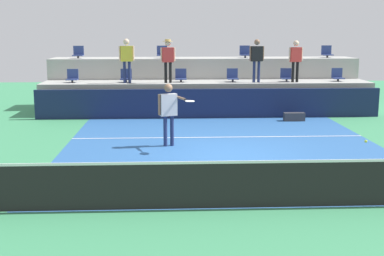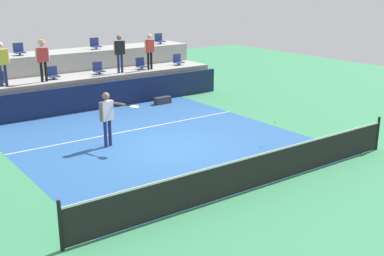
{
  "view_description": "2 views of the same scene",
  "coord_description": "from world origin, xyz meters",
  "px_view_note": "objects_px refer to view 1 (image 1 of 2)",
  "views": [
    {
      "loc": [
        -1.56,
        -12.9,
        3.25
      ],
      "look_at": [
        -0.98,
        -0.75,
        0.91
      ],
      "focal_mm": 47.46,
      "sensor_mm": 36.0,
      "label": 1
    },
    {
      "loc": [
        -8.15,
        -12.41,
        5.05
      ],
      "look_at": [
        -0.34,
        -1.67,
        1.12
      ],
      "focal_mm": 45.59,
      "sensor_mm": 36.0,
      "label": 2
    }
  ],
  "objects_px": {
    "stadium_chair_lower_mid_right": "(233,76)",
    "stadium_chair_lower_left": "(126,77)",
    "stadium_chair_upper_right": "(245,53)",
    "stadium_chair_upper_far_right": "(327,53)",
    "tennis_ball": "(366,141)",
    "stadium_chair_lower_far_left": "(72,77)",
    "stadium_chair_upper_left": "(162,53)",
    "tennis_player": "(169,108)",
    "equipment_bag": "(294,117)",
    "spectator_in_grey": "(296,57)",
    "stadium_chair_lower_mid_left": "(181,76)",
    "stadium_chair_lower_right": "(286,76)",
    "spectator_leaning_on_rail": "(127,56)",
    "spectator_in_white": "(257,57)",
    "stadium_chair_upper_far_left": "(78,53)",
    "spectator_with_hat": "(168,56)",
    "stadium_chair_lower_far_right": "(338,76)"
  },
  "relations": [
    {
      "from": "stadium_chair_lower_far_left",
      "to": "spectator_in_white",
      "type": "relative_size",
      "value": 0.31
    },
    {
      "from": "stadium_chair_upper_left",
      "to": "equipment_bag",
      "type": "relative_size",
      "value": 0.68
    },
    {
      "from": "stadium_chair_lower_mid_right",
      "to": "stadium_chair_upper_right",
      "type": "relative_size",
      "value": 1.0
    },
    {
      "from": "stadium_chair_upper_far_left",
      "to": "equipment_bag",
      "type": "height_order",
      "value": "stadium_chair_upper_far_left"
    },
    {
      "from": "stadium_chair_lower_far_left",
      "to": "stadium_chair_upper_left",
      "type": "distance_m",
      "value": 4.03
    },
    {
      "from": "stadium_chair_lower_mid_left",
      "to": "tennis_player",
      "type": "xyz_separation_m",
      "value": [
        -0.49,
        -5.97,
        -0.36
      ]
    },
    {
      "from": "stadium_chair_upper_far_left",
      "to": "tennis_player",
      "type": "bearing_deg",
      "value": -63.85
    },
    {
      "from": "stadium_chair_lower_left",
      "to": "stadium_chair_lower_mid_left",
      "type": "height_order",
      "value": "same"
    },
    {
      "from": "stadium_chair_lower_left",
      "to": "stadium_chair_lower_mid_right",
      "type": "xyz_separation_m",
      "value": [
        4.23,
        0.0,
        0.0
      ]
    },
    {
      "from": "stadium_chair_lower_mid_left",
      "to": "spectator_leaning_on_rail",
      "type": "xyz_separation_m",
      "value": [
        -2.1,
        -0.38,
        0.81
      ]
    },
    {
      "from": "tennis_ball",
      "to": "stadium_chair_lower_mid_right",
      "type": "bearing_deg",
      "value": 102.6
    },
    {
      "from": "stadium_chair_upper_far_right",
      "to": "spectator_leaning_on_rail",
      "type": "height_order",
      "value": "spectator_leaning_on_rail"
    },
    {
      "from": "stadium_chair_upper_left",
      "to": "spectator_with_hat",
      "type": "height_order",
      "value": "spectator_with_hat"
    },
    {
      "from": "stadium_chair_upper_far_right",
      "to": "spectator_in_grey",
      "type": "bearing_deg",
      "value": -131.31
    },
    {
      "from": "spectator_leaning_on_rail",
      "to": "stadium_chair_lower_mid_right",
      "type": "bearing_deg",
      "value": 5.28
    },
    {
      "from": "stadium_chair_lower_far_right",
      "to": "spectator_in_white",
      "type": "bearing_deg",
      "value": -173.5
    },
    {
      "from": "stadium_chair_upper_far_right",
      "to": "tennis_ball",
      "type": "height_order",
      "value": "stadium_chair_upper_far_right"
    },
    {
      "from": "stadium_chair_lower_mid_right",
      "to": "stadium_chair_lower_left",
      "type": "bearing_deg",
      "value": 180.0
    },
    {
      "from": "stadium_chair_lower_left",
      "to": "stadium_chair_upper_right",
      "type": "height_order",
      "value": "stadium_chair_upper_right"
    },
    {
      "from": "spectator_leaning_on_rail",
      "to": "spectator_with_hat",
      "type": "distance_m",
      "value": 1.59
    },
    {
      "from": "stadium_chair_lower_mid_left",
      "to": "stadium_chair_upper_far_right",
      "type": "distance_m",
      "value": 6.7
    },
    {
      "from": "stadium_chair_lower_far_right",
      "to": "stadium_chair_upper_right",
      "type": "relative_size",
      "value": 1.0
    },
    {
      "from": "stadium_chair_upper_far_left",
      "to": "stadium_chair_upper_far_right",
      "type": "height_order",
      "value": "same"
    },
    {
      "from": "stadium_chair_lower_left",
      "to": "stadium_chair_upper_right",
      "type": "relative_size",
      "value": 1.0
    },
    {
      "from": "stadium_chair_upper_right",
      "to": "tennis_player",
      "type": "height_order",
      "value": "stadium_chair_upper_right"
    },
    {
      "from": "stadium_chair_lower_far_right",
      "to": "spectator_with_hat",
      "type": "height_order",
      "value": "spectator_with_hat"
    },
    {
      "from": "tennis_ball",
      "to": "spectator_in_white",
      "type": "bearing_deg",
      "value": 97.37
    },
    {
      "from": "stadium_chair_lower_left",
      "to": "stadium_chair_upper_left",
      "type": "xyz_separation_m",
      "value": [
        1.41,
        1.8,
        0.85
      ]
    },
    {
      "from": "stadium_chair_lower_far_left",
      "to": "stadium_chair_upper_right",
      "type": "relative_size",
      "value": 1.0
    },
    {
      "from": "stadium_chair_upper_far_right",
      "to": "tennis_ball",
      "type": "relative_size",
      "value": 7.65
    },
    {
      "from": "stadium_chair_upper_far_right",
      "to": "equipment_bag",
      "type": "distance_m",
      "value": 4.97
    },
    {
      "from": "stadium_chair_upper_far_left",
      "to": "tennis_ball",
      "type": "relative_size",
      "value": 7.65
    },
    {
      "from": "stadium_chair_lower_far_right",
      "to": "stadium_chair_lower_left",
      "type": "bearing_deg",
      "value": 180.0
    },
    {
      "from": "spectator_with_hat",
      "to": "spectator_in_white",
      "type": "bearing_deg",
      "value": 0.0
    },
    {
      "from": "tennis_player",
      "to": "spectator_in_white",
      "type": "height_order",
      "value": "spectator_in_white"
    },
    {
      "from": "stadium_chair_lower_mid_left",
      "to": "stadium_chair_upper_far_right",
      "type": "xyz_separation_m",
      "value": [
        6.4,
        1.8,
        0.85
      ]
    },
    {
      "from": "stadium_chair_lower_mid_left",
      "to": "equipment_bag",
      "type": "distance_m",
      "value": 4.75
    },
    {
      "from": "stadium_chair_upper_right",
      "to": "equipment_bag",
      "type": "distance_m",
      "value": 4.59
    },
    {
      "from": "stadium_chair_upper_far_right",
      "to": "equipment_bag",
      "type": "relative_size",
      "value": 0.68
    },
    {
      "from": "stadium_chair_lower_right",
      "to": "spectator_in_grey",
      "type": "relative_size",
      "value": 0.32
    },
    {
      "from": "stadium_chair_lower_far_left",
      "to": "spectator_in_grey",
      "type": "relative_size",
      "value": 0.32
    },
    {
      "from": "stadium_chair_upper_far_right",
      "to": "stadium_chair_lower_far_left",
      "type": "bearing_deg",
      "value": -170.42
    },
    {
      "from": "stadium_chair_upper_right",
      "to": "tennis_ball",
      "type": "relative_size",
      "value": 7.65
    },
    {
      "from": "spectator_with_hat",
      "to": "spectator_in_white",
      "type": "distance_m",
      "value": 3.46
    },
    {
      "from": "stadium_chair_upper_right",
      "to": "stadium_chair_upper_far_right",
      "type": "height_order",
      "value": "same"
    },
    {
      "from": "tennis_ball",
      "to": "equipment_bag",
      "type": "xyz_separation_m",
      "value": [
        0.04,
        6.85,
        -0.58
      ]
    },
    {
      "from": "stadium_chair_lower_mid_right",
      "to": "tennis_ball",
      "type": "distance_m",
      "value": 9.13
    },
    {
      "from": "spectator_in_grey",
      "to": "tennis_ball",
      "type": "xyz_separation_m",
      "value": [
        -0.43,
        -8.5,
        -1.49
      ]
    },
    {
      "from": "stadium_chair_upper_right",
      "to": "tennis_player",
      "type": "relative_size",
      "value": 0.29
    },
    {
      "from": "stadium_chair_lower_right",
      "to": "spectator_leaning_on_rail",
      "type": "distance_m",
      "value": 6.38
    }
  ]
}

